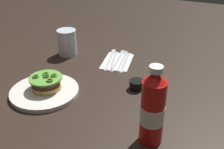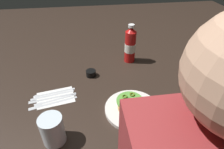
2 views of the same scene
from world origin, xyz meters
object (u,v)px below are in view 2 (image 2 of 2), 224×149
object	(u,v)px
napkin	(56,97)
condiment_cup	(91,73)
spoon_utensil	(49,93)
butter_knife	(50,103)
steak_knife	(50,98)
ketchup_bottle	(130,45)
burger_sandwich	(130,104)
dinner_plate	(132,109)
fork_utensil	(52,100)
water_glass	(53,130)
table_knife	(50,96)

from	to	relation	value
napkin	condiment_cup	bearing A→B (deg)	-139.44
spoon_utensil	butter_knife	distance (m)	0.07
condiment_cup	steak_knife	distance (m)	0.26
condiment_cup	spoon_utensil	distance (m)	0.25
napkin	steak_knife	world-z (taller)	steak_knife
ketchup_bottle	butter_knife	bearing A→B (deg)	35.90
burger_sandwich	butter_knife	distance (m)	0.37
burger_sandwich	ketchup_bottle	distance (m)	0.43
ketchup_bottle	condiment_cup	world-z (taller)	ketchup_bottle
dinner_plate	fork_utensil	world-z (taller)	dinner_plate
ketchup_bottle	fork_utensil	bearing A→B (deg)	34.54
spoon_utensil	fork_utensil	distance (m)	0.06
ketchup_bottle	napkin	xyz separation A→B (m)	(0.43, 0.28, -0.11)
condiment_cup	spoon_utensil	world-z (taller)	condiment_cup
water_glass	condiment_cup	xyz separation A→B (m)	(-0.16, -0.40, -0.04)
dinner_plate	burger_sandwich	distance (m)	0.03
condiment_cup	steak_knife	bearing A→B (deg)	37.44
napkin	table_knife	world-z (taller)	table_knife
napkin	dinner_plate	bearing A→B (deg)	158.58
dinner_plate	spoon_utensil	size ratio (longest dim) A/B	1.21
butter_knife	spoon_utensil	bearing A→B (deg)	-77.48
water_glass	table_knife	size ratio (longest dim) A/B	0.58
steak_knife	fork_utensil	size ratio (longest dim) A/B	1.15
napkin	fork_utensil	xyz separation A→B (m)	(0.02, 0.02, 0.00)
dinner_plate	butter_knife	world-z (taller)	dinner_plate
burger_sandwich	ketchup_bottle	bearing A→B (deg)	-102.51
fork_utensil	dinner_plate	bearing A→B (deg)	162.61
condiment_cup	fork_utensil	size ratio (longest dim) A/B	0.28
ketchup_bottle	condiment_cup	bearing A→B (deg)	27.33
burger_sandwich	napkin	distance (m)	0.37
water_glass	napkin	distance (m)	0.25
fork_utensil	spoon_utensil	bearing A→B (deg)	-68.29
dinner_plate	condiment_cup	xyz separation A→B (m)	(0.17, -0.29, 0.01)
condiment_cup	spoon_utensil	size ratio (longest dim) A/B	0.27
ketchup_bottle	burger_sandwich	bearing A→B (deg)	77.49
condiment_cup	dinner_plate	bearing A→B (deg)	119.86
fork_utensil	condiment_cup	bearing A→B (deg)	-137.86
ketchup_bottle	spoon_utensil	world-z (taller)	ketchup_bottle
napkin	spoon_utensil	size ratio (longest dim) A/B	0.86
spoon_utensil	condiment_cup	bearing A→B (deg)	-150.05
ketchup_bottle	fork_utensil	world-z (taller)	ketchup_bottle
water_glass	ketchup_bottle	bearing A→B (deg)	-127.74
water_glass	table_knife	distance (m)	0.27
fork_utensil	water_glass	bearing A→B (deg)	99.62
fork_utensil	butter_knife	bearing A→B (deg)	75.64
burger_sandwich	fork_utensil	bearing A→B (deg)	-17.64
dinner_plate	burger_sandwich	bearing A→B (deg)	-9.91
napkin	steak_knife	xyz separation A→B (m)	(0.03, 0.00, 0.00)
burger_sandwich	fork_utensil	size ratio (longest dim) A/B	0.61
burger_sandwich	dinner_plate	bearing A→B (deg)	170.09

